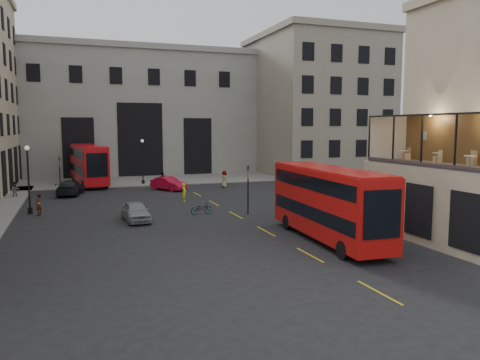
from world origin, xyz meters
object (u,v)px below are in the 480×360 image
object	(u,v)px
traffic_light_far	(60,171)
pedestrian_c	(163,180)
cafe_chair_d	(406,156)
bicycle	(201,208)
cafe_chair_b	(472,161)
cafe_table_far	(404,154)
bus_far	(88,163)
cyclist	(184,192)
cafe_table_mid	(437,157)
bus_near	(328,200)
car_a	(136,211)
car_c	(71,188)
car_b	(168,184)
traffic_light_near	(248,183)
street_lamp_b	(143,164)
pedestrian_d	(224,179)
street_lamp_a	(29,183)
pedestrian_e	(38,205)
pedestrian_a	(16,190)
pedestrian_b	(93,177)
cafe_chair_c	(438,159)

from	to	relation	value
traffic_light_far	pedestrian_c	bearing A→B (deg)	12.28
pedestrian_c	cafe_chair_d	bearing A→B (deg)	113.98
bicycle	cafe_chair_b	xyz separation A→B (m)	(11.83, -14.57, 4.40)
cafe_table_far	cafe_chair_d	distance (m)	2.10
bus_far	cyclist	size ratio (longest dim) A/B	7.00
cafe_table_mid	bus_near	bearing A→B (deg)	155.21
bus_far	cafe_table_far	distance (m)	37.87
cafe_table_mid	car_a	bearing A→B (deg)	141.54
car_c	cafe_table_mid	size ratio (longest dim) A/B	7.26
bicycle	cafe_chair_b	size ratio (longest dim) A/B	2.04
car_b	pedestrian_c	bearing A→B (deg)	62.57
traffic_light_near	pedestrian_c	xyz separation A→B (m)	(-3.31, 18.33, -1.56)
street_lamp_b	pedestrian_d	size ratio (longest dim) A/B	2.77
traffic_light_near	street_lamp_a	world-z (taller)	street_lamp_a
car_c	pedestrian_e	world-z (taller)	pedestrian_e
street_lamp_b	bus_near	distance (m)	32.19
traffic_light_near	street_lamp_b	xyz separation A→B (m)	(-5.00, 22.00, -0.03)
street_lamp_a	bus_near	xyz separation A→B (m)	(17.50, -15.53, 0.06)
pedestrian_a	car_b	bearing A→B (deg)	-12.46
bus_near	pedestrian_b	bearing A→B (deg)	109.19
car_b	pedestrian_e	distance (m)	16.43
bicycle	cafe_chair_b	bearing A→B (deg)	-149.91
bus_far	car_b	world-z (taller)	bus_far
street_lamp_a	bus_far	bearing A→B (deg)	74.44
cyclist	pedestrian_a	world-z (taller)	cyclist
traffic_light_near	street_lamp_b	distance (m)	22.56
cafe_chair_c	cafe_chair_d	xyz separation A→B (m)	(0.03, 2.86, 0.01)
cafe_table_mid	pedestrian_c	bearing A→B (deg)	108.80
bus_near	cafe_chair_c	world-z (taller)	cafe_chair_c
street_lamp_a	pedestrian_c	size ratio (longest dim) A/B	3.09
pedestrian_a	cafe_chair_d	size ratio (longest dim) A/B	1.87
bus_near	pedestrian_b	distance (m)	36.73
cafe_table_mid	cafe_table_far	world-z (taller)	cafe_table_far
traffic_light_far	pedestrian_d	distance (m)	17.22
bus_near	cafe_chair_d	distance (m)	7.27
street_lamp_b	cyclist	xyz separation A→B (m)	(1.73, -14.17, -1.54)
bus_near	pedestrian_c	bearing A→B (deg)	99.80
pedestrian_d	cafe_table_mid	xyz separation A→B (m)	(3.89, -28.10, 4.10)
cafe_chair_b	bus_near	bearing A→B (deg)	151.63
bicycle	cafe_chair_d	world-z (taller)	cafe_chair_d
car_a	cafe_chair_b	bearing A→B (deg)	-42.20
pedestrian_c	pedestrian_d	bearing A→B (deg)	160.72
street_lamp_a	pedestrian_c	xyz separation A→B (m)	(12.69, 12.33, -1.53)
bus_far	cafe_chair_b	bearing A→B (deg)	-62.26
bus_near	pedestrian_d	size ratio (longest dim) A/B	5.75
cafe_table_mid	cafe_table_far	size ratio (longest dim) A/B	1.00
pedestrian_d	pedestrian_e	size ratio (longest dim) A/B	1.18
car_a	cafe_table_far	size ratio (longest dim) A/B	5.88
bicycle	bus_far	bearing A→B (deg)	9.81
pedestrian_d	car_c	bearing A→B (deg)	79.02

